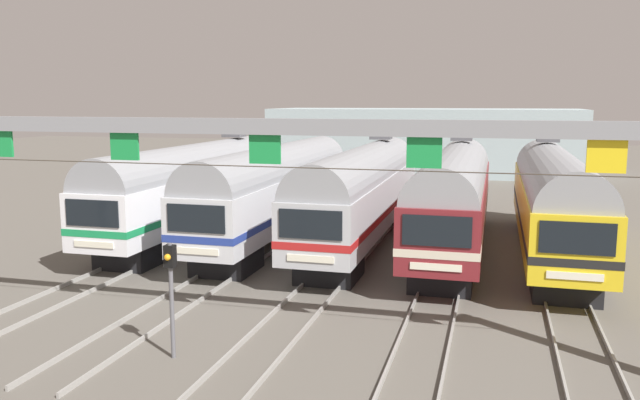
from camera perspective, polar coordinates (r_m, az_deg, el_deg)
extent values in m
plane|color=#5B564F|center=(31.61, 3.69, -3.97)|extent=(160.00, 160.00, 0.00)
cube|color=gray|center=(50.18, -2.95, 0.87)|extent=(0.07, 70.00, 0.15)
cube|color=gray|center=(49.75, -1.38, 0.81)|extent=(0.07, 70.00, 0.15)
cube|color=gray|center=(49.01, 1.87, 0.69)|extent=(0.07, 70.00, 0.15)
cube|color=gray|center=(48.71, 3.52, 0.62)|extent=(0.07, 70.00, 0.15)
cube|color=gray|center=(48.21, 6.90, 0.49)|extent=(0.07, 70.00, 0.15)
cube|color=gray|center=(48.03, 8.59, 0.43)|extent=(0.07, 70.00, 0.15)
cube|color=gray|center=(47.79, 12.05, 0.29)|extent=(0.07, 70.00, 0.15)
cube|color=gray|center=(47.74, 13.77, 0.22)|extent=(0.07, 70.00, 0.15)
cube|color=gray|center=(47.76, 17.25, 0.08)|extent=(0.07, 70.00, 0.15)
cube|color=gray|center=(47.84, 18.96, 0.01)|extent=(0.07, 70.00, 0.15)
cube|color=white|center=(33.98, -10.76, 0.60)|extent=(2.85, 18.00, 2.35)
cube|color=#198C4C|center=(34.03, -10.75, 0.01)|extent=(2.88, 18.02, 0.28)
cylinder|color=gray|center=(33.83, -10.82, 2.57)|extent=(2.74, 17.64, 2.74)
cube|color=black|center=(26.20, -19.42, -1.10)|extent=(2.28, 0.06, 1.03)
cube|color=silver|center=(26.42, -19.28, -3.72)|extent=(1.71, 0.05, 0.24)
cube|color=black|center=(28.85, -16.14, -4.47)|extent=(2.28, 2.60, 1.05)
cube|color=black|center=(39.93, -6.75, -0.57)|extent=(2.28, 2.60, 1.05)
cube|color=#4C4C51|center=(38.29, -7.58, 5.68)|extent=(1.10, 1.10, 0.20)
cube|color=silver|center=(32.33, -3.83, 0.33)|extent=(2.85, 18.00, 2.35)
cube|color=navy|center=(32.38, -3.82, -0.29)|extent=(2.88, 18.02, 0.28)
cylinder|color=gray|center=(32.18, -3.85, 2.40)|extent=(2.74, 17.64, 2.74)
cube|color=black|center=(24.02, -10.86, -1.62)|extent=(2.28, 0.06, 1.03)
cube|color=silver|center=(24.27, -10.77, -4.46)|extent=(1.71, 0.05, 0.24)
cube|color=black|center=(26.89, -8.18, -5.17)|extent=(2.28, 2.60, 1.05)
cube|color=black|center=(38.53, -0.76, -0.85)|extent=(2.28, 2.60, 1.05)
cube|color=#B2B5BA|center=(31.20, 3.73, 0.02)|extent=(2.85, 18.00, 2.35)
cube|color=#B21E1E|center=(31.25, 3.72, -0.62)|extent=(2.88, 18.02, 0.28)
cylinder|color=gray|center=(31.04, 3.75, 2.16)|extent=(2.74, 17.64, 2.74)
cube|color=black|center=(22.48, -0.86, -2.17)|extent=(2.28, 0.06, 1.03)
cube|color=silver|center=(22.74, -0.85, -5.19)|extent=(1.71, 0.05, 0.24)
cube|color=black|center=(25.52, 0.85, -5.84)|extent=(2.28, 2.60, 1.05)
cube|color=black|center=(37.59, 5.62, -1.13)|extent=(2.28, 2.60, 1.05)
cube|color=#4C4C51|center=(35.85, 5.38, 5.51)|extent=(1.10, 1.10, 0.20)
cube|color=maroon|center=(30.65, 11.70, -0.30)|extent=(2.85, 18.00, 2.35)
cube|color=beige|center=(30.70, 11.68, -0.95)|extent=(2.88, 18.02, 0.28)
cylinder|color=gray|center=(30.49, 11.77, 1.88)|extent=(2.74, 17.64, 2.74)
cube|color=black|center=(21.70, 10.23, -2.70)|extent=(2.28, 0.06, 1.03)
cube|color=silver|center=(21.98, 10.14, -5.83)|extent=(1.71, 0.05, 0.24)
cube|color=black|center=(24.84, 10.65, -6.40)|extent=(2.28, 2.60, 1.05)
cube|color=black|center=(37.13, 12.23, -1.41)|extent=(2.28, 2.60, 1.05)
cube|color=#4C4C51|center=(35.37, 12.35, 5.30)|extent=(1.10, 1.10, 0.20)
cube|color=gold|center=(30.70, 19.80, -0.63)|extent=(2.85, 18.00, 2.35)
cube|color=black|center=(30.76, 19.77, -1.27)|extent=(2.88, 18.02, 0.28)
cylinder|color=gray|center=(30.54, 19.91, 1.55)|extent=(2.74, 17.64, 2.74)
cube|color=black|center=(21.78, 21.68, -3.15)|extent=(2.28, 0.06, 1.03)
cube|color=silver|center=(22.05, 21.50, -6.26)|extent=(1.71, 0.05, 0.24)
cube|color=black|center=(24.91, 20.71, -6.78)|extent=(2.28, 2.60, 1.05)
cube|color=black|center=(37.18, 18.92, -1.68)|extent=(2.28, 2.60, 1.05)
cube|color=#4C4C51|center=(35.42, 19.40, 5.02)|extent=(1.10, 1.10, 0.20)
cube|color=gray|center=(17.82, -4.89, 6.46)|extent=(22.15, 0.32, 0.44)
cube|color=#198C3F|center=(22.36, -26.31, 4.46)|extent=(0.90, 0.08, 0.80)
cube|color=#198C3F|center=(19.76, -16.81, 4.54)|extent=(0.90, 0.08, 0.80)
cube|color=#198C3F|center=(17.86, -4.87, 4.47)|extent=(0.90, 0.08, 0.80)
cube|color=#198C3F|center=(16.87, 9.15, 4.14)|extent=(0.90, 0.08, 0.80)
cube|color=yellow|center=(16.97, 23.89, 3.53)|extent=(0.90, 0.08, 0.80)
cylinder|color=#3F382D|center=(17.90, -4.85, 2.94)|extent=(22.15, 0.03, 0.03)
cylinder|color=#59595E|center=(18.12, -12.92, -8.67)|extent=(0.12, 0.12, 3.20)
cube|color=black|center=(17.79, -13.05, -4.83)|extent=(0.28, 0.24, 0.60)
sphere|color=orange|center=(17.67, -13.27, -4.93)|extent=(0.18, 0.18, 0.18)
cube|color=#9EB2B7|center=(63.86, 9.11, 5.17)|extent=(29.03, 10.00, 6.15)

